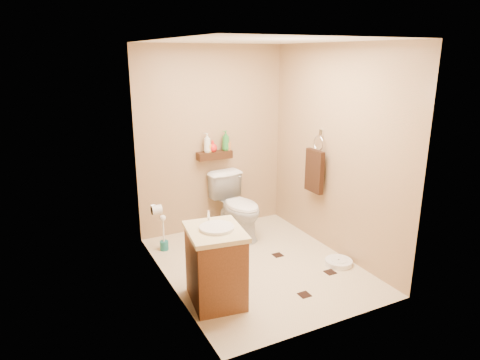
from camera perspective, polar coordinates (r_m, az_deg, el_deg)
ground at (r=4.90m, az=2.34°, el=-11.24°), size 2.50×2.50×0.00m
wall_back at (r=5.57m, az=-3.78°, el=5.29°), size 2.00×0.04×2.40m
wall_front at (r=3.47m, az=12.59°, el=-2.02°), size 2.00×0.04×2.40m
wall_left at (r=4.09m, az=-9.82°, el=0.95°), size 0.04×2.50×2.40m
wall_right at (r=5.02m, az=12.56°, el=3.69°), size 0.04×2.50×2.40m
ceiling at (r=4.34m, az=2.72°, el=18.08°), size 2.00×2.50×0.02m
wall_shelf at (r=5.53m, az=-3.42°, el=3.32°), size 0.46×0.14×0.10m
floor_accents at (r=4.87m, az=2.72°, el=-11.37°), size 1.29×1.49×0.01m
toilet at (r=5.48m, az=-0.33°, el=-3.52°), size 0.54×0.84×0.81m
vanity at (r=4.09m, az=-3.26°, el=-11.18°), size 0.58×0.67×0.85m
bathroom_scale at (r=5.01m, az=13.01°, el=-10.62°), size 0.36×0.36×0.06m
toilet_brush at (r=5.25m, az=-10.13°, el=-7.59°), size 0.10×0.10×0.45m
towel_ring at (r=5.22m, az=9.93°, el=1.45°), size 0.12×0.30×0.76m
toilet_paper at (r=4.88m, az=-11.07°, el=-3.92°), size 0.12×0.11×0.12m
bottle_a at (r=5.46m, az=-4.39°, el=4.99°), size 0.13×0.13×0.25m
bottle_b at (r=5.48m, az=-4.14°, el=4.51°), size 0.09×0.09×0.15m
bottle_c at (r=5.50m, az=-3.66°, el=4.54°), size 0.16×0.16×0.15m
bottle_d at (r=5.56m, az=-1.91°, el=5.30°), size 0.11×0.11×0.26m
bottle_e at (r=5.58m, az=-1.66°, el=4.79°), size 0.10×0.10×0.15m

